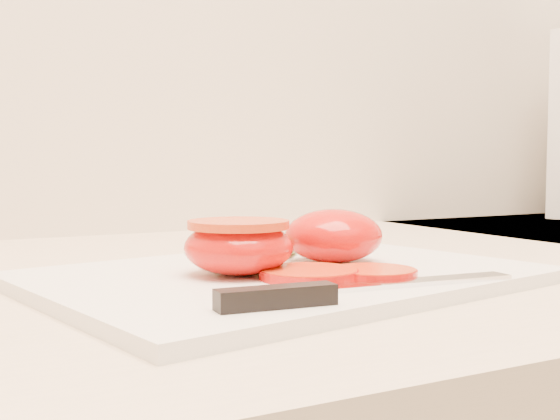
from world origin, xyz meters
name	(u,v)px	position (x,y,z in m)	size (l,w,h in m)	color
cutting_board	(286,277)	(-0.22, 1.59, 0.94)	(0.36, 0.26, 0.01)	white
tomato_half_dome	(333,236)	(-0.17, 1.61, 0.96)	(0.08, 0.08, 0.04)	red
tomato_half_cut	(239,245)	(-0.26, 1.59, 0.96)	(0.08, 0.08, 0.04)	red
tomato_slice_0	(309,274)	(-0.23, 1.55, 0.94)	(0.07, 0.07, 0.01)	#DA5522
tomato_slice_1	(374,273)	(-0.18, 1.53, 0.94)	(0.06, 0.06, 0.01)	#DA5522
lettuce_leaf_0	(255,243)	(-0.21, 1.67, 0.95)	(0.10, 0.07, 0.02)	#7FA52B
knife	(337,291)	(-0.25, 1.48, 0.94)	(0.23, 0.05, 0.01)	silver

